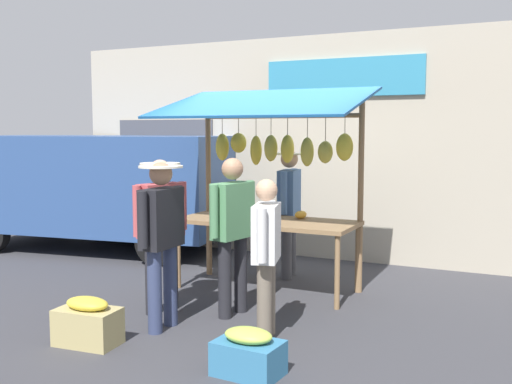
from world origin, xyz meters
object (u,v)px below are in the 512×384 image
at_px(vendor_with_sunhat, 289,202).
at_px(produce_crate_side, 88,323).
at_px(parked_van, 90,181).
at_px(shopper_in_grey_tee, 161,222).
at_px(shopper_with_shopping_bag, 162,231).
at_px(produce_crate_near, 248,354).
at_px(shopper_in_striped_shirt, 233,224).
at_px(market_stall, 269,163).
at_px(shopper_with_ponytail, 266,249).

distance_m(vendor_with_sunhat, produce_crate_side, 3.38).
bearing_deg(parked_van, shopper_in_grey_tee, 133.73).
height_order(shopper_with_shopping_bag, produce_crate_side, shopper_with_shopping_bag).
distance_m(shopper_with_shopping_bag, produce_crate_near, 1.64).
height_order(vendor_with_sunhat, shopper_in_striped_shirt, vendor_with_sunhat).
distance_m(parked_van, produce_crate_side, 4.84).
distance_m(vendor_with_sunhat, shopper_in_grey_tee, 2.15).
xyz_separation_m(shopper_with_shopping_bag, produce_crate_near, (-1.28, 0.65, -0.81)).
bearing_deg(produce_crate_side, shopper_with_shopping_bag, -118.60).
xyz_separation_m(shopper_in_striped_shirt, shopper_with_shopping_bag, (0.41, 0.72, 0.01)).
relative_size(market_stall, vendor_with_sunhat, 1.46).
bearing_deg(shopper_in_striped_shirt, vendor_with_sunhat, 13.14).
distance_m(shopper_with_ponytail, produce_crate_near, 1.13).
height_order(market_stall, shopper_with_shopping_bag, market_stall).
relative_size(vendor_with_sunhat, shopper_in_grey_tee, 1.03).
bearing_deg(produce_crate_side, vendor_with_sunhat, -101.50).
xyz_separation_m(shopper_with_ponytail, produce_crate_side, (1.40, 0.89, -0.66)).
bearing_deg(produce_crate_near, produce_crate_side, 1.00).
height_order(shopper_in_grey_tee, parked_van, parked_van).
xyz_separation_m(shopper_in_grey_tee, parked_van, (3.13, -2.44, 0.14)).
distance_m(shopper_with_ponytail, parked_van, 5.27).
bearing_deg(shopper_in_striped_shirt, shopper_with_shopping_bag, 159.83).
height_order(shopper_in_grey_tee, produce_crate_side, shopper_in_grey_tee).
height_order(vendor_with_sunhat, produce_crate_near, vendor_with_sunhat).
height_order(shopper_in_grey_tee, shopper_in_striped_shirt, shopper_in_striped_shirt).
relative_size(shopper_in_striped_shirt, produce_crate_side, 2.78).
height_order(market_stall, produce_crate_side, market_stall).
bearing_deg(produce_crate_near, shopper_in_grey_tee, -34.79).
relative_size(vendor_with_sunhat, produce_crate_side, 2.82).
bearing_deg(shopper_in_striped_shirt, produce_crate_side, 160.28).
distance_m(shopper_with_ponytail, shopper_in_grey_tee, 1.41).
bearing_deg(shopper_in_striped_shirt, parked_van, 69.69).
xyz_separation_m(market_stall, produce_crate_side, (0.68, 2.53, -1.37)).
relative_size(shopper_with_shopping_bag, produce_crate_side, 2.75).
distance_m(produce_crate_near, produce_crate_side, 1.65).
bearing_deg(shopper_with_ponytail, parked_van, 42.44).
bearing_deg(market_stall, shopper_with_ponytail, 113.86).
xyz_separation_m(shopper_with_shopping_bag, parked_van, (3.47, -2.93, 0.13)).
distance_m(shopper_in_grey_tee, parked_van, 3.97).
bearing_deg(shopper_with_shopping_bag, vendor_with_sunhat, -7.44).
relative_size(shopper_in_striped_shirt, parked_van, 0.36).
relative_size(market_stall, produce_crate_near, 4.49).
xyz_separation_m(market_stall, produce_crate_near, (-0.97, 2.50, -1.40)).
height_order(market_stall, parked_van, market_stall).
bearing_deg(shopper_with_shopping_bag, shopper_with_ponytail, -79.36).
distance_m(market_stall, shopper_in_grey_tee, 1.63).
bearing_deg(shopper_in_grey_tee, shopper_with_ponytail, -84.38).
relative_size(shopper_in_grey_tee, parked_van, 0.36).
height_order(shopper_with_ponytail, shopper_in_grey_tee, shopper_in_grey_tee).
relative_size(shopper_with_shopping_bag, produce_crate_near, 2.99).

